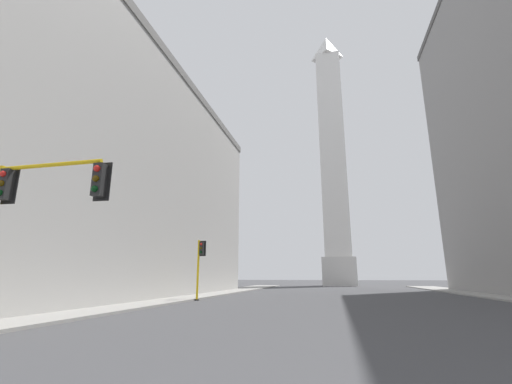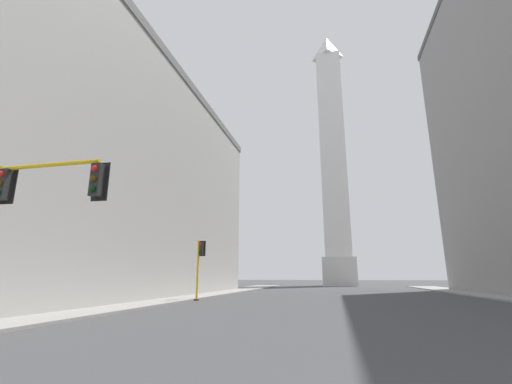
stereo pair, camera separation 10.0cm
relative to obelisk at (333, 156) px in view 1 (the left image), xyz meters
name	(u,v)px [view 1 (the left image)]	position (x,y,z in m)	size (l,w,h in m)	color
sidewalk_left	(171,299)	(-14.97, -48.44, -29.04)	(5.00, 90.82, 0.15)	gray
building_left	(75,182)	(-27.04, -47.60, -17.51)	(23.37, 45.60, 23.18)	#B2AFAA
obelisk	(333,156)	(0.00, 0.00, 0.00)	(7.02, 7.02, 61.09)	silver
traffic_light_near_left	(30,202)	(-10.85, -67.83, -24.71)	(4.52, 0.51, 5.81)	yellow
traffic_light_mid_left	(200,260)	(-12.20, -49.01, -25.78)	(0.79, 0.51, 5.05)	yellow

